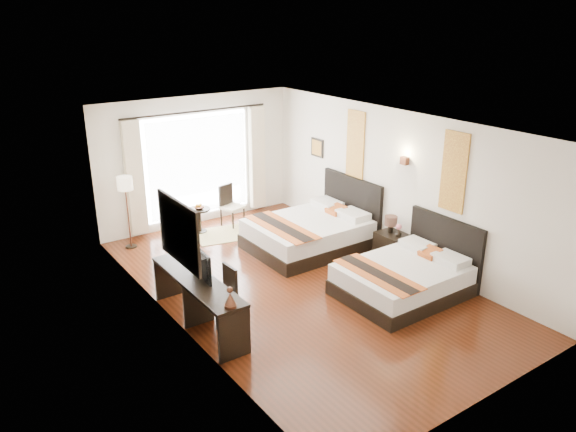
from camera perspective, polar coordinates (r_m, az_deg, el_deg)
floor at (r=9.78m, az=1.09°, el=-7.00°), size 4.50×7.50×0.01m
ceiling at (r=8.85m, az=1.21°, el=9.30°), size 4.50×7.50×0.02m
wall_headboard at (r=10.63m, az=10.99°, el=3.09°), size 0.01×7.50×2.80m
wall_desk at (r=8.18m, az=-11.67°, el=-2.23°), size 0.01×7.50×2.80m
wall_window at (r=12.31m, az=-9.22°, el=5.55°), size 4.50×0.01×2.80m
wall_entry at (r=6.82m, az=20.21°, el=-7.89°), size 4.50×0.01×2.80m
window_glass at (r=12.32m, az=-9.16°, el=5.08°), size 2.40×0.02×2.20m
sheer_curtain at (r=12.27m, az=-9.04°, el=5.03°), size 2.30×0.02×2.10m
drape_left at (r=11.71m, az=-15.31°, el=3.71°), size 0.35×0.14×2.35m
drape_right at (r=12.92m, az=-3.16°, el=5.92°), size 0.35×0.14×2.35m
art_panel_near at (r=9.67m, az=16.51°, el=4.30°), size 0.03×0.50×1.35m
art_panel_far at (r=11.30m, az=6.86°, el=7.22°), size 0.03×0.50×1.35m
wall_sconce at (r=10.32m, az=11.76°, el=5.52°), size 0.10×0.14×0.14m
mirror_frame at (r=7.98m, az=-11.04°, el=-1.62°), size 0.04×1.25×0.95m
mirror_glass at (r=7.99m, az=-10.88°, el=-1.59°), size 0.01×1.12×0.82m
bed_near at (r=9.56m, az=11.90°, el=-6.07°), size 2.05×1.60×1.16m
bed_far at (r=11.13m, az=2.42°, el=-1.59°), size 2.28×1.77×1.29m
nightstand at (r=10.74m, az=10.51°, el=-3.12°), size 0.46×0.57×0.55m
table_lamp at (r=10.60m, az=10.41°, el=-0.62°), size 0.24×0.24×0.37m
vase at (r=10.51m, az=11.13°, el=-1.94°), size 0.16×0.16×0.14m
console_desk at (r=8.56m, az=-9.10°, el=-8.60°), size 0.50×2.20×0.76m
television at (r=8.35m, az=-9.39°, el=-4.78°), size 0.19×0.78×0.45m
bronze_figurine at (r=7.53m, az=-5.89°, el=-8.32°), size 0.18×0.18×0.26m
desk_chair at (r=8.65m, az=-6.73°, el=-8.99°), size 0.42×0.42×0.87m
floor_lamp at (r=11.26m, az=-16.20°, el=2.71°), size 0.29×0.29×1.46m
side_table at (r=12.05m, az=-8.95°, el=-0.43°), size 0.46×0.46×0.53m
fruit_bowl at (r=11.92m, az=-9.03°, el=0.81°), size 0.24×0.24×0.05m
window_chair at (r=12.35m, az=-5.72°, el=0.29°), size 0.52×0.52×0.90m
jute_rug at (r=11.95m, az=-6.08°, el=-1.79°), size 1.54×1.20×0.01m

